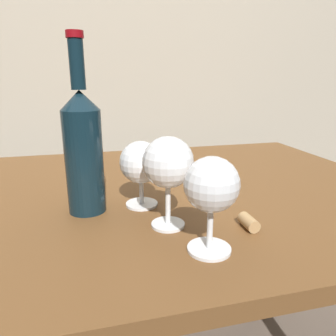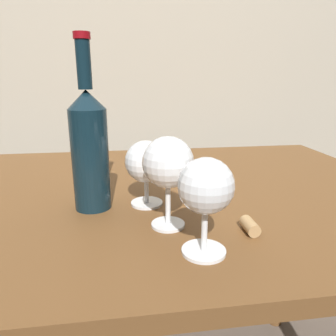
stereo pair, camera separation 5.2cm
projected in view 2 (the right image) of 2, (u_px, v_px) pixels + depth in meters
name	position (u px, v px, depth m)	size (l,w,h in m)	color
back_wall	(122.00, 3.00, 1.30)	(5.00, 0.08, 2.60)	#B2A893
dining_table	(133.00, 228.00, 0.76)	(1.31, 0.81, 0.76)	brown
wine_glass_pinot	(206.00, 189.00, 0.44)	(0.08, 0.08, 0.15)	white
wine_glass_port	(168.00, 164.00, 0.52)	(0.09, 0.09, 0.16)	white
wine_glass_amber	(146.00, 163.00, 0.62)	(0.08, 0.08, 0.13)	white
wine_bottle	(90.00, 147.00, 0.59)	(0.07, 0.07, 0.32)	#0F232D
cork	(250.00, 226.00, 0.52)	(0.02, 0.02, 0.04)	tan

